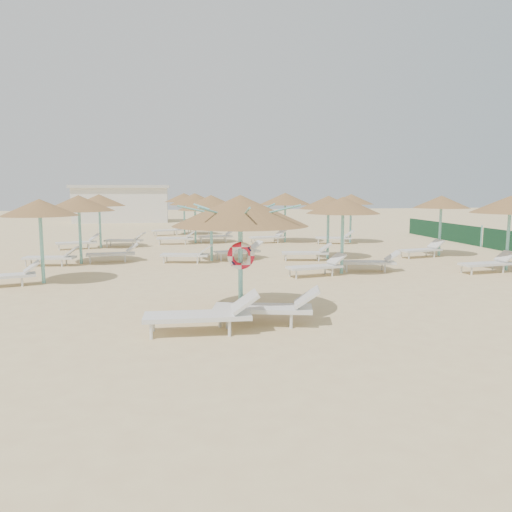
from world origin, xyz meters
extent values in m
plane|color=#DEC187|center=(0.00, 0.00, 0.00)|extent=(120.00, 120.00, 0.00)
cylinder|color=#71C4BD|center=(0.04, 0.35, 1.18)|extent=(0.11, 0.11, 2.35)
cone|color=olive|center=(0.04, 0.35, 2.46)|extent=(3.14, 3.14, 0.71)
cylinder|color=#71C4BD|center=(0.04, 0.35, 2.20)|extent=(0.20, 0.20, 0.12)
cylinder|color=#71C4BD|center=(0.76, 0.35, 2.41)|extent=(1.42, 0.04, 0.36)
cylinder|color=#71C4BD|center=(0.55, 0.86, 2.41)|extent=(1.03, 1.03, 0.36)
cylinder|color=#71C4BD|center=(0.04, 1.07, 2.41)|extent=(0.04, 1.42, 0.36)
cylinder|color=#71C4BD|center=(-0.47, 0.86, 2.41)|extent=(1.03, 1.03, 0.36)
cylinder|color=#71C4BD|center=(-0.68, 0.35, 2.41)|extent=(1.42, 0.04, 0.36)
cylinder|color=#71C4BD|center=(-0.47, -0.16, 2.41)|extent=(1.03, 1.03, 0.36)
cylinder|color=#71C4BD|center=(0.04, -0.37, 2.41)|extent=(0.04, 1.42, 0.36)
cylinder|color=#71C4BD|center=(0.55, -0.16, 2.41)|extent=(1.03, 1.03, 0.36)
torus|color=red|center=(0.04, 0.25, 1.42)|extent=(0.64, 0.15, 0.64)
cylinder|color=silver|center=(-1.96, -1.26, 0.16)|extent=(0.07, 0.07, 0.32)
cylinder|color=silver|center=(-1.94, -0.69, 0.16)|extent=(0.07, 0.07, 0.32)
cylinder|color=silver|center=(-0.41, -1.31, 0.16)|extent=(0.07, 0.07, 0.32)
cylinder|color=silver|center=(-0.39, -0.74, 0.16)|extent=(0.07, 0.07, 0.32)
cube|color=silver|center=(-1.03, -1.01, 0.37)|extent=(2.20, 0.78, 0.09)
cube|color=silver|center=(-0.05, -1.04, 0.64)|extent=(0.58, 0.71, 0.42)
cylinder|color=silver|center=(-0.53, -0.62, 0.16)|extent=(0.07, 0.07, 0.32)
cylinder|color=silver|center=(-0.41, -0.07, 0.16)|extent=(0.07, 0.07, 0.32)
cylinder|color=silver|center=(0.95, -0.96, 0.16)|extent=(0.07, 0.07, 0.32)
cylinder|color=silver|center=(1.08, -0.41, 0.16)|extent=(0.07, 0.07, 0.32)
cube|color=silver|center=(0.41, -0.55, 0.36)|extent=(2.24, 1.17, 0.09)
cube|color=silver|center=(1.34, -0.76, 0.63)|extent=(0.69, 0.78, 0.41)
cylinder|color=#71C4BD|center=(-5.55, 5.31, 1.15)|extent=(0.11, 0.11, 2.30)
cone|color=olive|center=(-5.55, 5.31, 2.38)|extent=(2.32, 2.32, 0.52)
cylinder|color=#71C4BD|center=(-5.55, 5.31, 2.15)|extent=(0.20, 0.20, 0.12)
cylinder|color=silver|center=(-6.05, 4.83, 0.14)|extent=(0.06, 0.06, 0.28)
cylinder|color=silver|center=(-6.20, 5.31, 0.14)|extent=(0.06, 0.06, 0.28)
cube|color=silver|center=(-6.65, 4.91, 0.32)|extent=(2.00, 1.14, 0.08)
cube|color=silver|center=(-5.84, 5.16, 0.56)|extent=(0.64, 0.71, 0.36)
cylinder|color=#71C4BD|center=(-5.12, 9.41, 1.15)|extent=(0.11, 0.11, 2.30)
cone|color=olive|center=(-5.12, 9.41, 2.39)|extent=(2.74, 2.74, 0.62)
cylinder|color=#71C4BD|center=(-5.12, 9.41, 2.15)|extent=(0.20, 0.20, 0.12)
cylinder|color=silver|center=(-7.04, 8.86, 0.14)|extent=(0.06, 0.06, 0.28)
cylinder|color=silver|center=(-6.98, 9.36, 0.14)|extent=(0.06, 0.06, 0.28)
cylinder|color=silver|center=(-5.70, 8.69, 0.14)|extent=(0.06, 0.06, 0.28)
cylinder|color=silver|center=(-5.64, 9.19, 0.14)|extent=(0.06, 0.06, 0.28)
cube|color=silver|center=(-6.22, 9.01, 0.32)|extent=(1.96, 0.85, 0.08)
cube|color=silver|center=(-5.38, 8.91, 0.56)|extent=(0.55, 0.65, 0.36)
cylinder|color=silver|center=(-4.78, 9.36, 0.14)|extent=(0.06, 0.06, 0.28)
cylinder|color=silver|center=(-4.84, 9.86, 0.14)|extent=(0.06, 0.06, 0.28)
cylinder|color=silver|center=(-3.44, 9.53, 0.14)|extent=(0.06, 0.06, 0.28)
cylinder|color=silver|center=(-3.50, 10.02, 0.14)|extent=(0.06, 0.06, 0.28)
cube|color=silver|center=(-4.02, 9.71, 0.32)|extent=(1.96, 0.85, 0.08)
cube|color=silver|center=(-3.18, 9.81, 0.56)|extent=(0.55, 0.65, 0.36)
cylinder|color=#71C4BD|center=(-5.11, 14.80, 1.15)|extent=(0.11, 0.11, 2.30)
cone|color=olive|center=(-5.11, 14.80, 2.39)|extent=(2.57, 2.57, 0.58)
cylinder|color=#71C4BD|center=(-5.11, 14.80, 2.15)|extent=(0.20, 0.20, 0.12)
cylinder|color=silver|center=(-6.92, 13.95, 0.14)|extent=(0.06, 0.06, 0.28)
cylinder|color=silver|center=(-7.05, 14.44, 0.14)|extent=(0.06, 0.06, 0.28)
cylinder|color=silver|center=(-5.61, 14.30, 0.14)|extent=(0.06, 0.06, 0.28)
cylinder|color=silver|center=(-5.74, 14.78, 0.14)|extent=(0.06, 0.06, 0.28)
cube|color=silver|center=(-6.21, 14.40, 0.32)|extent=(2.00, 1.09, 0.08)
cube|color=silver|center=(-5.39, 14.62, 0.56)|extent=(0.62, 0.70, 0.36)
cylinder|color=silver|center=(-4.85, 15.07, 0.14)|extent=(0.06, 0.06, 0.28)
cylinder|color=silver|center=(-4.72, 15.55, 0.14)|extent=(0.06, 0.06, 0.28)
cylinder|color=silver|center=(-3.54, 14.72, 0.14)|extent=(0.06, 0.06, 0.28)
cylinder|color=silver|center=(-3.41, 15.20, 0.14)|extent=(0.06, 0.06, 0.28)
cube|color=silver|center=(-4.01, 15.10, 0.32)|extent=(2.00, 1.09, 0.08)
cube|color=silver|center=(-3.19, 14.88, 0.56)|extent=(0.62, 0.70, 0.36)
cylinder|color=#71C4BD|center=(0.04, 9.37, 1.15)|extent=(0.11, 0.11, 2.30)
cone|color=olive|center=(0.04, 9.37, 2.39)|extent=(2.70, 2.70, 0.61)
cylinder|color=#71C4BD|center=(0.04, 9.37, 2.15)|extent=(0.20, 0.20, 0.12)
cylinder|color=silver|center=(-1.89, 8.90, 0.14)|extent=(0.06, 0.06, 0.28)
cylinder|color=silver|center=(-1.78, 9.39, 0.14)|extent=(0.06, 0.06, 0.28)
cylinder|color=silver|center=(-0.58, 8.60, 0.14)|extent=(0.06, 0.06, 0.28)
cylinder|color=silver|center=(-0.47, 9.09, 0.14)|extent=(0.06, 0.06, 0.28)
cube|color=silver|center=(-1.06, 8.97, 0.32)|extent=(1.99, 1.02, 0.08)
cube|color=silver|center=(-0.23, 8.78, 0.56)|extent=(0.61, 0.69, 0.36)
cylinder|color=silver|center=(0.42, 9.25, 0.14)|extent=(0.06, 0.06, 0.28)
cylinder|color=silver|center=(0.31, 9.73, 0.14)|extent=(0.06, 0.06, 0.28)
cylinder|color=silver|center=(1.73, 9.54, 0.14)|extent=(0.06, 0.06, 0.28)
cylinder|color=silver|center=(1.62, 10.03, 0.14)|extent=(0.06, 0.06, 0.28)
cube|color=silver|center=(1.14, 9.67, 0.32)|extent=(1.99, 1.02, 0.08)
cube|color=silver|center=(1.97, 9.85, 0.56)|extent=(0.61, 0.69, 0.36)
cylinder|color=#71C4BD|center=(-0.32, 16.23, 1.15)|extent=(0.11, 0.11, 2.30)
cone|color=olive|center=(-0.32, 16.23, 2.39)|extent=(2.78, 2.78, 0.63)
cylinder|color=#71C4BD|center=(-0.32, 16.23, 2.15)|extent=(0.20, 0.20, 0.12)
cylinder|color=silver|center=(-2.24, 15.62, 0.14)|extent=(0.06, 0.06, 0.28)
cylinder|color=silver|center=(-2.21, 16.12, 0.14)|extent=(0.06, 0.06, 0.28)
cylinder|color=silver|center=(-0.89, 15.54, 0.14)|extent=(0.06, 0.06, 0.28)
cylinder|color=silver|center=(-0.86, 16.04, 0.14)|extent=(0.06, 0.06, 0.28)
cube|color=silver|center=(-1.42, 15.83, 0.32)|extent=(1.93, 0.73, 0.08)
cube|color=silver|center=(-0.57, 15.77, 0.56)|extent=(0.52, 0.63, 0.36)
cylinder|color=silver|center=(-0.01, 16.23, 0.14)|extent=(0.06, 0.06, 0.28)
cylinder|color=silver|center=(-0.04, 16.73, 0.14)|extent=(0.06, 0.06, 0.28)
cylinder|color=silver|center=(1.34, 16.31, 0.14)|extent=(0.06, 0.06, 0.28)
cylinder|color=silver|center=(1.31, 16.81, 0.14)|extent=(0.06, 0.06, 0.28)
cube|color=silver|center=(0.78, 16.53, 0.32)|extent=(1.93, 0.73, 0.08)
cube|color=silver|center=(1.63, 16.58, 0.56)|extent=(0.52, 0.63, 0.36)
cylinder|color=#71C4BD|center=(4.30, 5.53, 1.15)|extent=(0.11, 0.11, 2.30)
cone|color=olive|center=(4.30, 5.53, 2.39)|extent=(2.54, 2.54, 0.57)
cylinder|color=#71C4BD|center=(4.30, 5.53, 2.15)|extent=(0.20, 0.20, 0.12)
cylinder|color=silver|center=(2.47, 4.72, 0.14)|extent=(0.06, 0.06, 0.28)
cylinder|color=silver|center=(2.37, 5.21, 0.14)|extent=(0.06, 0.06, 0.28)
cylinder|color=silver|center=(3.79, 5.00, 0.14)|extent=(0.06, 0.06, 0.28)
cylinder|color=silver|center=(3.69, 5.49, 0.14)|extent=(0.06, 0.06, 0.28)
cube|color=silver|center=(3.20, 5.13, 0.32)|extent=(1.99, 1.00, 0.08)
cube|color=silver|center=(4.03, 5.30, 0.56)|extent=(0.60, 0.69, 0.36)
cylinder|color=silver|center=(4.57, 5.75, 0.14)|extent=(0.06, 0.06, 0.28)
cylinder|color=silver|center=(4.67, 6.24, 0.14)|extent=(0.06, 0.06, 0.28)
cylinder|color=silver|center=(5.89, 5.47, 0.14)|extent=(0.06, 0.06, 0.28)
cylinder|color=silver|center=(5.99, 5.96, 0.14)|extent=(0.06, 0.06, 0.28)
cube|color=silver|center=(5.40, 5.83, 0.32)|extent=(1.99, 1.00, 0.08)
cube|color=silver|center=(6.23, 5.65, 0.56)|extent=(0.60, 0.69, 0.36)
cylinder|color=#71C4BD|center=(4.95, 9.20, 1.15)|extent=(0.11, 0.11, 2.30)
cone|color=olive|center=(4.95, 9.20, 2.38)|extent=(2.45, 2.45, 0.55)
cylinder|color=#71C4BD|center=(4.95, 9.20, 2.15)|extent=(0.20, 0.20, 0.12)
cylinder|color=silver|center=(3.02, 8.69, 0.14)|extent=(0.06, 0.06, 0.28)
cylinder|color=silver|center=(3.10, 9.18, 0.14)|extent=(0.06, 0.06, 0.28)
cylinder|color=silver|center=(4.35, 8.47, 0.14)|extent=(0.06, 0.06, 0.28)
cylinder|color=silver|center=(4.43, 8.96, 0.14)|extent=(0.06, 0.06, 0.28)
cube|color=silver|center=(3.85, 8.80, 0.32)|extent=(1.98, 0.92, 0.08)
cube|color=silver|center=(4.69, 8.67, 0.56)|extent=(0.58, 0.67, 0.36)
cylinder|color=#71C4BD|center=(4.63, 16.01, 1.15)|extent=(0.11, 0.11, 2.30)
cone|color=olive|center=(4.63, 16.01, 2.40)|extent=(2.91, 2.91, 0.65)
cylinder|color=#71C4BD|center=(4.63, 16.01, 2.15)|extent=(0.20, 0.20, 0.12)
cylinder|color=silver|center=(2.79, 15.21, 0.14)|extent=(0.06, 0.06, 0.28)
cylinder|color=silver|center=(2.69, 15.70, 0.14)|extent=(0.06, 0.06, 0.28)
cylinder|color=silver|center=(4.11, 15.48, 0.14)|extent=(0.06, 0.06, 0.28)
cylinder|color=silver|center=(4.02, 15.97, 0.14)|extent=(0.06, 0.06, 0.28)
cube|color=silver|center=(3.53, 15.61, 0.32)|extent=(1.98, 0.98, 0.08)
cube|color=silver|center=(4.36, 15.78, 0.56)|extent=(0.59, 0.68, 0.36)
cylinder|color=#71C4BD|center=(10.45, 5.21, 1.15)|extent=(0.11, 0.11, 2.30)
cone|color=olive|center=(10.45, 5.21, 2.39)|extent=(2.75, 2.75, 0.62)
cylinder|color=#71C4BD|center=(10.45, 5.21, 2.15)|extent=(0.20, 0.20, 0.12)
cylinder|color=silver|center=(8.60, 4.46, 0.14)|extent=(0.06, 0.06, 0.28)
cylinder|color=silver|center=(8.53, 4.95, 0.14)|extent=(0.06, 0.06, 0.28)
cylinder|color=silver|center=(9.93, 4.64, 0.14)|extent=(0.06, 0.06, 0.28)
cylinder|color=silver|center=(9.86, 5.14, 0.14)|extent=(0.06, 0.06, 0.28)
cube|color=silver|center=(9.35, 4.81, 0.32)|extent=(1.97, 0.88, 0.08)
cube|color=silver|center=(10.20, 4.93, 0.56)|extent=(0.56, 0.66, 0.36)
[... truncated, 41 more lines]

